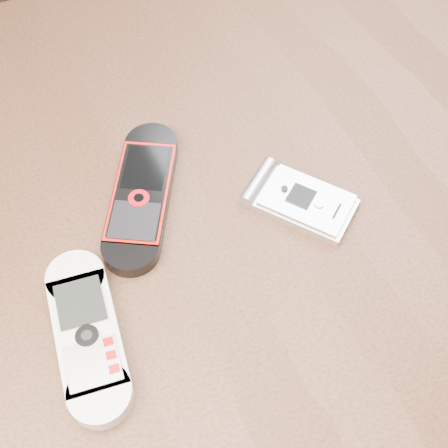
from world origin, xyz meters
TOP-DOWN VIEW (x-y plane):
  - ground at (0.00, 0.00)m, footprint 4.00×4.00m
  - table at (0.00, 0.00)m, footprint 1.20×0.80m
  - nokia_white at (-0.14, -0.05)m, footprint 0.07×0.16m
  - nokia_black_red at (-0.05, 0.06)m, footprint 0.13×0.17m
  - motorola_razr at (0.08, -0.01)m, footprint 0.10×0.11m

SIDE VIEW (x-z plane):
  - ground at x=0.00m, z-range 0.00..0.00m
  - table at x=0.00m, z-range 0.27..1.02m
  - motorola_razr at x=0.08m, z-range 0.75..0.77m
  - nokia_black_red at x=-0.05m, z-range 0.75..0.77m
  - nokia_white at x=-0.14m, z-range 0.75..0.77m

